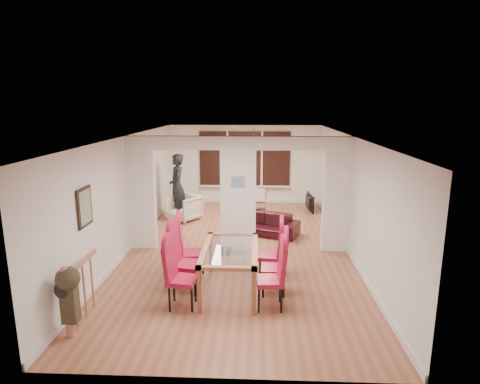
# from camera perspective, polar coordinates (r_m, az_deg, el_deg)

# --- Properties ---
(floor) EXTENTS (5.00, 9.00, 0.01)m
(floor) POSITION_cam_1_polar(r_m,az_deg,el_deg) (9.40, -0.25, -8.05)
(floor) COLOR #95563C
(floor) RESTS_ON ground
(room_walls) EXTENTS (5.00, 9.00, 2.60)m
(room_walls) POSITION_cam_1_polar(r_m,az_deg,el_deg) (9.03, -0.26, -0.30)
(room_walls) COLOR silver
(room_walls) RESTS_ON floor
(divider_wall) EXTENTS (5.00, 0.18, 2.60)m
(divider_wall) POSITION_cam_1_polar(r_m,az_deg,el_deg) (9.03, -0.26, -0.30)
(divider_wall) COLOR white
(divider_wall) RESTS_ON floor
(bay_window_blinds) EXTENTS (3.00, 0.08, 1.80)m
(bay_window_blinds) POSITION_cam_1_polar(r_m,az_deg,el_deg) (13.36, 0.67, 4.76)
(bay_window_blinds) COLOR black
(bay_window_blinds) RESTS_ON room_walls
(radiator) EXTENTS (1.40, 0.08, 0.50)m
(radiator) POSITION_cam_1_polar(r_m,az_deg,el_deg) (13.54, 0.65, -0.30)
(radiator) COLOR white
(radiator) RESTS_ON floor
(pendant_light) EXTENTS (0.36, 0.36, 0.36)m
(pendant_light) POSITION_cam_1_polar(r_m,az_deg,el_deg) (12.15, 1.92, 7.07)
(pendant_light) COLOR orange
(pendant_light) RESTS_ON room_walls
(stair_newel) EXTENTS (0.40, 1.20, 1.10)m
(stair_newel) POSITION_cam_1_polar(r_m,az_deg,el_deg) (6.79, -21.50, -12.35)
(stair_newel) COLOR #A5694C
(stair_newel) RESTS_ON floor
(wall_poster) EXTENTS (0.04, 0.52, 0.67)m
(wall_poster) POSITION_cam_1_polar(r_m,az_deg,el_deg) (7.22, -21.23, -2.00)
(wall_poster) COLOR gray
(wall_poster) RESTS_ON room_walls
(pillar_photo) EXTENTS (0.30, 0.03, 0.25)m
(pillar_photo) POSITION_cam_1_polar(r_m,az_deg,el_deg) (8.87, -0.29, 1.45)
(pillar_photo) COLOR #4C8CD8
(pillar_photo) RESTS_ON divider_wall
(dining_table) EXTENTS (0.98, 1.74, 0.81)m
(dining_table) POSITION_cam_1_polar(r_m,az_deg,el_deg) (7.27, -1.43, -10.96)
(dining_table) COLOR brown
(dining_table) RESTS_ON floor
(dining_chair_la) EXTENTS (0.51, 0.51, 1.11)m
(dining_chair_la) POSITION_cam_1_polar(r_m,az_deg,el_deg) (6.75, -8.25, -11.65)
(dining_chair_la) COLOR maroon
(dining_chair_la) RESTS_ON floor
(dining_chair_lb) EXTENTS (0.55, 0.55, 1.18)m
(dining_chair_lb) POSITION_cam_1_polar(r_m,az_deg,el_deg) (7.26, -7.65, -9.55)
(dining_chair_lb) COLOR maroon
(dining_chair_lb) RESTS_ON floor
(dining_chair_lc) EXTENTS (0.54, 0.54, 1.17)m
(dining_chair_lc) POSITION_cam_1_polar(r_m,az_deg,el_deg) (7.76, -6.97, -8.07)
(dining_chair_lc) COLOR maroon
(dining_chair_lc) RESTS_ON floor
(dining_chair_ra) EXTENTS (0.47, 0.47, 1.10)m
(dining_chair_ra) POSITION_cam_1_polar(r_m,az_deg,el_deg) (6.69, 4.30, -11.84)
(dining_chair_ra) COLOR maroon
(dining_chair_ra) RESTS_ON floor
(dining_chair_rb) EXTENTS (0.45, 0.45, 1.08)m
(dining_chair_rb) POSITION_cam_1_polar(r_m,az_deg,el_deg) (7.16, 4.77, -10.21)
(dining_chair_rb) COLOR maroon
(dining_chair_rb) RESTS_ON floor
(dining_chair_rc) EXTENTS (0.47, 0.47, 1.11)m
(dining_chair_rc) POSITION_cam_1_polar(r_m,az_deg,el_deg) (7.70, 4.26, -8.45)
(dining_chair_rc) COLOR maroon
(dining_chair_rc) RESTS_ON floor
(sofa) EXTENTS (1.96, 1.34, 0.53)m
(sofa) POSITION_cam_1_polar(r_m,az_deg,el_deg) (10.40, 3.25, -4.49)
(sofa) COLOR black
(sofa) RESTS_ON floor
(armchair) EXTENTS (1.10, 1.10, 0.73)m
(armchair) POSITION_cam_1_polar(r_m,az_deg,el_deg) (11.65, -7.96, -2.22)
(armchair) COLOR #BEADA1
(armchair) RESTS_ON floor
(person) EXTENTS (0.79, 0.63, 1.89)m
(person) POSITION_cam_1_polar(r_m,az_deg,el_deg) (11.78, -8.93, 0.82)
(person) COLOR black
(person) RESTS_ON floor
(television) EXTENTS (0.93, 0.20, 0.53)m
(television) POSITION_cam_1_polar(r_m,az_deg,el_deg) (12.75, 9.54, -1.45)
(television) COLOR black
(television) RESTS_ON floor
(coffee_table) EXTENTS (1.08, 0.79, 0.22)m
(coffee_table) POSITION_cam_1_polar(r_m,az_deg,el_deg) (11.94, 1.32, -2.99)
(coffee_table) COLOR black
(coffee_table) RESTS_ON floor
(bottle) EXTENTS (0.07, 0.07, 0.27)m
(bottle) POSITION_cam_1_polar(r_m,az_deg,el_deg) (11.77, 2.14, -1.98)
(bottle) COLOR #143F19
(bottle) RESTS_ON coffee_table
(bowl) EXTENTS (0.20, 0.20, 0.05)m
(bowl) POSITION_cam_1_polar(r_m,az_deg,el_deg) (11.88, 2.44, -2.39)
(bowl) COLOR black
(bowl) RESTS_ON coffee_table
(shoes) EXTENTS (0.26, 0.28, 0.11)m
(shoes) POSITION_cam_1_polar(r_m,az_deg,el_deg) (9.07, -2.15, -8.49)
(shoes) COLOR black
(shoes) RESTS_ON floor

